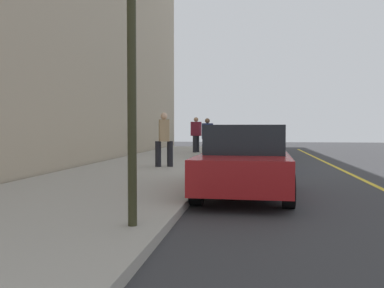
{
  "coord_description": "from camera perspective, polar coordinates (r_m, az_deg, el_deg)",
  "views": [
    {
      "loc": [
        15.18,
        0.15,
        1.46
      ],
      "look_at": [
        2.16,
        -1.71,
        0.95
      ],
      "focal_mm": 39.62,
      "sensor_mm": 36.0,
      "label": 1
    }
  ],
  "objects": [
    {
      "name": "ground_plane",
      "position": [
        15.25,
        7.53,
        -3.27
      ],
      "size": [
        56.0,
        56.0,
        0.0
      ],
      "primitive_type": "plane",
      "color": "#333335"
    },
    {
      "name": "lane_stripe_centre",
      "position": [
        15.55,
        19.43,
        -3.26
      ],
      "size": [
        28.0,
        0.14,
        0.01
      ],
      "primitive_type": "cube",
      "color": "gold",
      "rests_on": "ground"
    },
    {
      "name": "parked_car_red",
      "position": [
        9.23,
        7.22,
        -2.13
      ],
      "size": [
        4.45,
        2.0,
        1.51
      ],
      "color": "black",
      "rests_on": "ground"
    },
    {
      "name": "pedestrian_navy_coat",
      "position": [
        18.85,
        2.08,
        1.04
      ],
      "size": [
        0.56,
        0.52,
        1.72
      ],
      "color": "black",
      "rests_on": "sidewalk"
    },
    {
      "name": "sidewalk",
      "position": [
        15.63,
        -4.67,
        -2.85
      ],
      "size": [
        28.0,
        4.6,
        0.15
      ],
      "primitive_type": "cube",
      "color": "#A39E93",
      "rests_on": "ground"
    },
    {
      "name": "rolling_suitcase",
      "position": [
        18.44,
        1.77,
        -0.92
      ],
      "size": [
        0.34,
        0.22,
        0.94
      ],
      "color": "black",
      "rests_on": "sidewalk"
    },
    {
      "name": "parked_car_navy",
      "position": [
        15.4,
        8.08,
        -0.4
      ],
      "size": [
        4.43,
        1.94,
        1.51
      ],
      "color": "black",
      "rests_on": "ground"
    },
    {
      "name": "parked_car_charcoal",
      "position": [
        27.01,
        8.14,
        0.72
      ],
      "size": [
        4.57,
        1.94,
        1.51
      ],
      "color": "black",
      "rests_on": "ground"
    },
    {
      "name": "parked_car_green",
      "position": [
        21.06,
        8.09,
        0.3
      ],
      "size": [
        4.43,
        2.01,
        1.51
      ],
      "color": "black",
      "rests_on": "ground"
    },
    {
      "name": "pedestrian_tan_coat",
      "position": [
        14.14,
        -3.79,
        0.84
      ],
      "size": [
        0.56,
        0.58,
        1.81
      ],
      "color": "black",
      "rests_on": "sidewalk"
    },
    {
      "name": "pedestrian_burgundy_coat",
      "position": [
        22.41,
        0.55,
        1.41
      ],
      "size": [
        0.6,
        0.56,
        1.85
      ],
      "color": "black",
      "rests_on": "sidewalk"
    }
  ]
}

